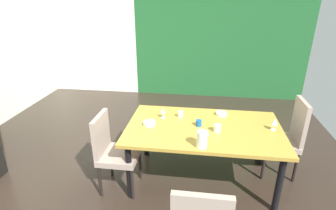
# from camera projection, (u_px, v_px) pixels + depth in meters

# --- Properties ---
(ground_plane) EXTENTS (5.89, 6.09, 0.02)m
(ground_plane) POSITION_uv_depth(u_px,v_px,m) (142.00, 170.00, 3.54)
(ground_plane) COLOR #2F231C
(back_panel_interior) EXTENTS (2.16, 0.10, 2.83)m
(back_panel_interior) POSITION_uv_depth(u_px,v_px,m) (90.00, 31.00, 5.95)
(back_panel_interior) COLOR silver
(back_panel_interior) RESTS_ON ground_plane
(garden_window_panel) EXTENTS (3.73, 0.10, 2.83)m
(garden_window_panel) POSITION_uv_depth(u_px,v_px,m) (221.00, 33.00, 5.58)
(garden_window_panel) COLOR #1E582A
(garden_window_panel) RESTS_ON ground_plane
(dining_table) EXTENTS (1.81, 1.08, 0.74)m
(dining_table) POSITION_uv_depth(u_px,v_px,m) (204.00, 132.00, 3.11)
(dining_table) COLOR #B18A34
(dining_table) RESTS_ON ground_plane
(chair_right_far) EXTENTS (0.44, 0.44, 1.02)m
(chair_right_far) POSITION_uv_depth(u_px,v_px,m) (287.00, 135.00, 3.28)
(chair_right_far) COLOR gray
(chair_right_far) RESTS_ON ground_plane
(chair_left_near) EXTENTS (0.45, 0.44, 0.95)m
(chair_left_near) POSITION_uv_depth(u_px,v_px,m) (112.00, 149.00, 3.04)
(chair_left_near) COLOR gray
(chair_left_near) RESTS_ON ground_plane
(wine_glass_right) EXTENTS (0.07, 0.07, 0.14)m
(wine_glass_right) POSITION_uv_depth(u_px,v_px,m) (275.00, 122.00, 2.97)
(wine_glass_right) COLOR silver
(wine_glass_right) RESTS_ON dining_table
(wine_glass_west) EXTENTS (0.06, 0.06, 0.14)m
(wine_glass_west) POSITION_uv_depth(u_px,v_px,m) (163.00, 111.00, 3.27)
(wine_glass_west) COLOR silver
(wine_glass_west) RESTS_ON dining_table
(serving_bowl_east) EXTENTS (0.14, 0.14, 0.04)m
(serving_bowl_east) POSITION_uv_depth(u_px,v_px,m) (221.00, 114.00, 3.37)
(serving_bowl_east) COLOR beige
(serving_bowl_east) RESTS_ON dining_table
(serving_bowl_front) EXTENTS (0.15, 0.15, 0.04)m
(serving_bowl_front) POSITION_uv_depth(u_px,v_px,m) (149.00, 123.00, 3.12)
(serving_bowl_front) COLOR #E6EBC5
(serving_bowl_front) RESTS_ON dining_table
(cup_north) EXTENTS (0.07, 0.07, 0.07)m
(cup_north) POSITION_uv_depth(u_px,v_px,m) (199.00, 123.00, 3.09)
(cup_north) COLOR #15539B
(cup_north) RESTS_ON dining_table
(cup_center) EXTENTS (0.07, 0.07, 0.08)m
(cup_center) POSITION_uv_depth(u_px,v_px,m) (180.00, 114.00, 3.31)
(cup_center) COLOR white
(cup_center) RESTS_ON dining_table
(cup_rear) EXTENTS (0.08, 0.08, 0.09)m
(cup_rear) POSITION_uv_depth(u_px,v_px,m) (217.00, 128.00, 2.95)
(cup_rear) COLOR white
(cup_rear) RESTS_ON dining_table
(pitcher_left) EXTENTS (0.13, 0.11, 0.18)m
(pitcher_left) POSITION_uv_depth(u_px,v_px,m) (202.00, 139.00, 2.63)
(pitcher_left) COLOR white
(pitcher_left) RESTS_ON dining_table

